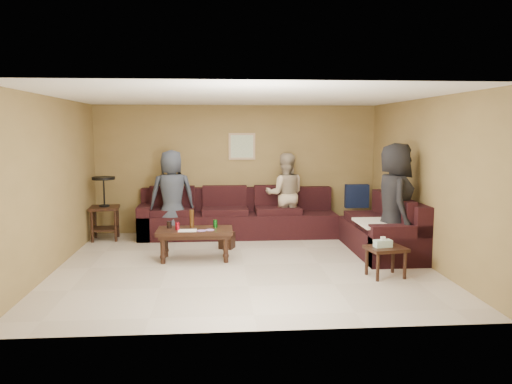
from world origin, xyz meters
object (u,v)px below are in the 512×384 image
sectional_sofa (284,224)px  person_middle (285,194)px  waste_bin (227,240)px  person_left (172,195)px  person_right (395,202)px  side_table_right (385,251)px  end_table_left (105,207)px  coffee_table (195,234)px

sectional_sofa → person_middle: bearing=80.7°
waste_bin → person_left: person_left is taller
person_right → person_left: bearing=72.7°
person_left → person_right: size_ratio=0.91×
side_table_right → person_left: (-3.13, 2.58, 0.46)m
end_table_left → side_table_right: 5.15m
waste_bin → person_middle: size_ratio=0.17×
waste_bin → person_right: size_ratio=0.15×
end_table_left → person_left: 1.27m
side_table_right → person_right: size_ratio=0.32×
end_table_left → side_table_right: size_ratio=2.02×
end_table_left → sectional_sofa: bearing=-7.4°
waste_bin → person_left: bearing=143.3°
person_right → side_table_right: bearing=161.6°
waste_bin → person_middle: (1.14, 1.00, 0.65)m
side_table_right → waste_bin: (-2.15, 1.85, -0.23)m
coffee_table → side_table_right: (2.66, -1.14, -0.04)m
end_table_left → person_left: size_ratio=0.70×
coffee_table → person_left: size_ratio=0.70×
side_table_right → person_right: person_right is taller
coffee_table → person_middle: person_middle is taller
person_left → person_middle: bearing=176.7°
end_table_left → person_middle: person_middle is taller
sectional_sofa → waste_bin: 1.15m
coffee_table → person_left: 1.57m
end_table_left → person_middle: bearing=2.4°
sectional_sofa → person_middle: 0.74m
side_table_right → end_table_left: bearing=148.3°
person_left → person_middle: person_left is taller
waste_bin → person_right: person_right is taller
waste_bin → person_left: (-0.98, 0.73, 0.70)m
end_table_left → waste_bin: 2.44m
side_table_right → person_right: bearing=64.0°
coffee_table → side_table_right: coffee_table is taller
side_table_right → waste_bin: size_ratio=2.09×
coffee_table → waste_bin: bearing=54.1°
coffee_table → person_left: (-0.47, 1.44, 0.42)m
end_table_left → waste_bin: size_ratio=4.24×
person_right → waste_bin: bearing=77.9°
waste_bin → person_left: 1.41m
coffee_table → person_right: bearing=-4.0°
end_table_left → person_right: bearing=-20.3°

